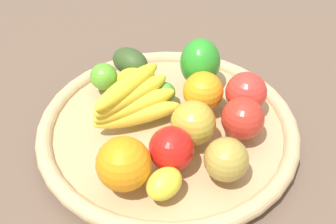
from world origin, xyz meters
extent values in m
plane|color=brown|center=(0.00, 0.00, 0.00)|extent=(2.40, 2.40, 0.00)
cylinder|color=tan|center=(0.00, 0.00, 0.01)|extent=(0.44, 0.44, 0.02)
torus|color=tan|center=(0.00, 0.00, 0.02)|extent=(0.46, 0.46, 0.03)
sphere|color=red|center=(0.14, -0.03, 0.08)|extent=(0.09, 0.09, 0.07)
sphere|color=orange|center=(0.07, 0.01, 0.08)|extent=(0.09, 0.09, 0.07)
sphere|color=red|center=(-0.04, -0.10, 0.07)|extent=(0.09, 0.09, 0.07)
ellipsoid|color=yellow|center=(-0.05, 0.02, 0.06)|extent=(0.16, 0.05, 0.03)
ellipsoid|color=yellow|center=(-0.05, 0.03, 0.07)|extent=(0.16, 0.05, 0.03)
ellipsoid|color=yellow|center=(-0.05, 0.04, 0.09)|extent=(0.16, 0.08, 0.03)
ellipsoid|color=yellow|center=(-0.05, 0.05, 0.10)|extent=(0.16, 0.10, 0.03)
ellipsoid|color=#289025|center=(0.10, 0.07, 0.09)|extent=(0.10, 0.11, 0.10)
sphere|color=#A58E3B|center=(0.03, -0.15, 0.07)|extent=(0.08, 0.08, 0.07)
sphere|color=orange|center=(-0.12, -0.10, 0.08)|extent=(0.11, 0.11, 0.08)
sphere|color=#B09933|center=(0.02, -0.06, 0.08)|extent=(0.09, 0.09, 0.07)
ellipsoid|color=yellow|center=(-0.07, -0.14, 0.06)|extent=(0.07, 0.06, 0.04)
ellipsoid|color=yellow|center=(-0.02, 0.10, 0.06)|extent=(0.08, 0.08, 0.05)
sphere|color=red|center=(0.10, -0.08, 0.07)|extent=(0.10, 0.10, 0.07)
ellipsoid|color=#314A21|center=(-0.01, 0.16, 0.07)|extent=(0.08, 0.10, 0.05)
sphere|color=#509A3A|center=(0.02, 0.05, 0.06)|extent=(0.05, 0.05, 0.04)
sphere|color=#57A42D|center=(-0.07, 0.14, 0.06)|extent=(0.05, 0.05, 0.05)
camera|label=1|loc=(-0.24, -0.51, 0.55)|focal=46.23mm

